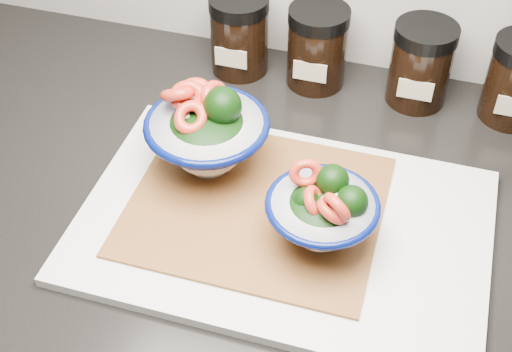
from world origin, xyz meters
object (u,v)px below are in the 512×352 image
(spice_jar_a, at_px, (239,34))
(cutting_board, at_px, (283,226))
(bowl_left, at_px, (207,133))
(spice_jar_b, at_px, (317,47))
(spice_jar_c, at_px, (421,64))
(bowl_right, at_px, (323,213))

(spice_jar_a, bearing_deg, cutting_board, -63.59)
(bowl_left, relative_size, spice_jar_b, 1.29)
(spice_jar_c, bearing_deg, bowl_left, -135.29)
(bowl_left, height_order, spice_jar_a, bowl_left)
(cutting_board, distance_m, bowl_left, 0.14)
(cutting_board, relative_size, spice_jar_a, 3.98)
(bowl_right, relative_size, spice_jar_a, 1.07)
(cutting_board, xyz_separation_m, spice_jar_a, (-0.14, 0.28, 0.05))
(spice_jar_c, bearing_deg, spice_jar_b, 180.00)
(cutting_board, relative_size, bowl_left, 3.10)
(cutting_board, xyz_separation_m, spice_jar_b, (-0.03, 0.28, 0.05))
(bowl_left, relative_size, spice_jar_a, 1.29)
(bowl_right, bearing_deg, spice_jar_b, 104.21)
(spice_jar_a, bearing_deg, bowl_right, -57.90)
(spice_jar_a, height_order, spice_jar_c, same)
(bowl_left, xyz_separation_m, spice_jar_b, (0.08, 0.22, -0.01))
(bowl_right, xyz_separation_m, spice_jar_c, (0.06, 0.29, 0.00))
(spice_jar_a, xyz_separation_m, spice_jar_b, (0.11, 0.00, 0.00))
(cutting_board, relative_size, spice_jar_b, 3.98)
(bowl_left, distance_m, spice_jar_c, 0.31)
(spice_jar_a, bearing_deg, spice_jar_c, 0.00)
(spice_jar_b, distance_m, spice_jar_c, 0.14)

